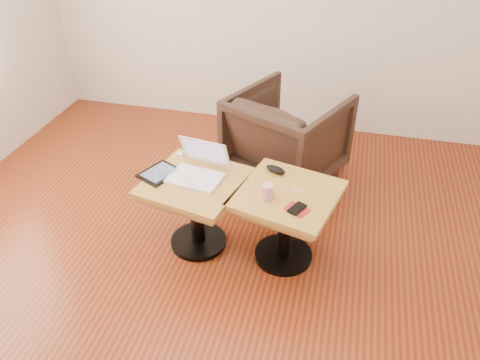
% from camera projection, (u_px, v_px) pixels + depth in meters
% --- Properties ---
extents(room_shell, '(4.52, 4.52, 2.71)m').
position_uv_depth(room_shell, '(201.00, 84.00, 2.26)').
color(room_shell, maroon).
rests_on(room_shell, ground).
extents(side_table_left, '(0.70, 0.70, 0.54)m').
position_uv_depth(side_table_left, '(196.00, 197.00, 3.08)').
color(side_table_left, black).
rests_on(side_table_left, ground).
extents(side_table_right, '(0.73, 0.73, 0.54)m').
position_uv_depth(side_table_right, '(286.00, 210.00, 2.97)').
color(side_table_right, black).
rests_on(side_table_right, ground).
extents(laptop, '(0.38, 0.36, 0.23)m').
position_uv_depth(laptop, '(198.00, 169.00, 3.02)').
color(laptop, white).
rests_on(laptop, side_table_left).
extents(tablet, '(0.28, 0.30, 0.02)m').
position_uv_depth(tablet, '(159.00, 173.00, 3.05)').
color(tablet, black).
rests_on(tablet, side_table_left).
extents(charging_adapter, '(0.04, 0.04, 0.02)m').
position_uv_depth(charging_adapter, '(180.00, 155.00, 3.24)').
color(charging_adapter, white).
rests_on(charging_adapter, side_table_left).
extents(glasses_case, '(0.15, 0.11, 0.04)m').
position_uv_depth(glasses_case, '(276.00, 170.00, 3.07)').
color(glasses_case, black).
rests_on(glasses_case, side_table_right).
extents(striped_cup, '(0.08, 0.08, 0.10)m').
position_uv_depth(striped_cup, '(267.00, 192.00, 2.82)').
color(striped_cup, '#CC4569').
rests_on(striped_cup, side_table_right).
extents(earbuds_tangle, '(0.08, 0.05, 0.02)m').
position_uv_depth(earbuds_tangle, '(297.00, 189.00, 2.91)').
color(earbuds_tangle, white).
rests_on(earbuds_tangle, side_table_right).
extents(phone_on_sleeve, '(0.16, 0.14, 0.02)m').
position_uv_depth(phone_on_sleeve, '(297.00, 209.00, 2.75)').
color(phone_on_sleeve, maroon).
rests_on(phone_on_sleeve, side_table_right).
extents(armchair, '(1.07, 1.08, 0.75)m').
position_uv_depth(armchair, '(287.00, 137.00, 3.81)').
color(armchair, black).
rests_on(armchair, ground).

